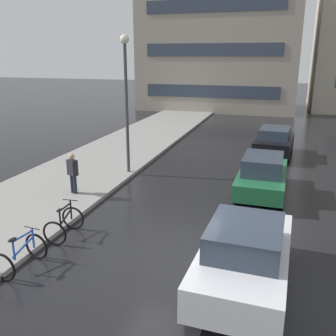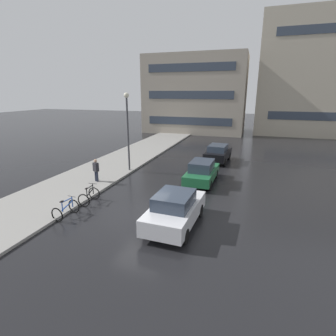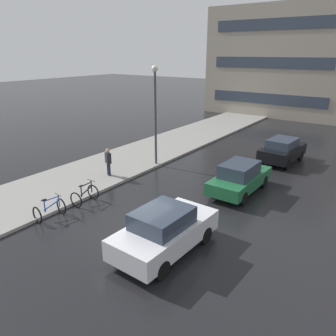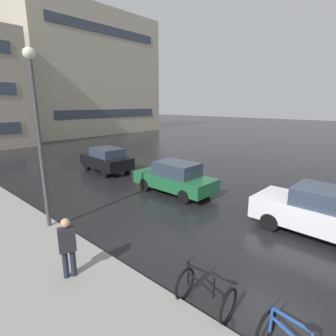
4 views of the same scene
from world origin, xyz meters
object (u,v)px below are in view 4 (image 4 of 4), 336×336
(car_white, at_px, (321,212))
(pedestrian, at_px, (68,247))
(car_green, at_px, (175,178))
(car_black, at_px, (106,159))
(bicycle_second, at_px, (205,292))
(streetlamp, at_px, (37,121))

(car_white, xyz_separation_m, pedestrian, (-6.85, 4.06, 0.13))
(car_white, bearing_deg, car_green, 90.00)
(car_green, bearing_deg, car_black, 87.61)
(bicycle_second, bearing_deg, car_green, 45.20)
(car_black, distance_m, pedestrian, 11.02)
(pedestrian, bearing_deg, car_black, 49.84)
(car_white, xyz_separation_m, streetlamp, (-5.94, 7.25, 2.99))
(car_white, relative_size, pedestrian, 2.49)
(car_green, relative_size, car_black, 1.07)
(car_white, xyz_separation_m, car_green, (0.00, 6.42, -0.04))
(car_white, distance_m, car_black, 12.49)
(pedestrian, xyz_separation_m, streetlamp, (0.92, 3.19, 2.86))
(bicycle_second, height_order, car_white, car_white)
(car_green, distance_m, pedestrian, 7.25)
(pedestrian, bearing_deg, streetlamp, 73.99)
(car_white, bearing_deg, streetlamp, 129.32)
(car_black, xyz_separation_m, streetlamp, (-6.19, -5.23, 3.01))
(pedestrian, distance_m, streetlamp, 4.38)
(car_green, height_order, pedestrian, pedestrian)
(car_white, distance_m, car_green, 6.42)
(streetlamp, bearing_deg, bicycle_second, -84.80)
(pedestrian, height_order, streetlamp, streetlamp)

